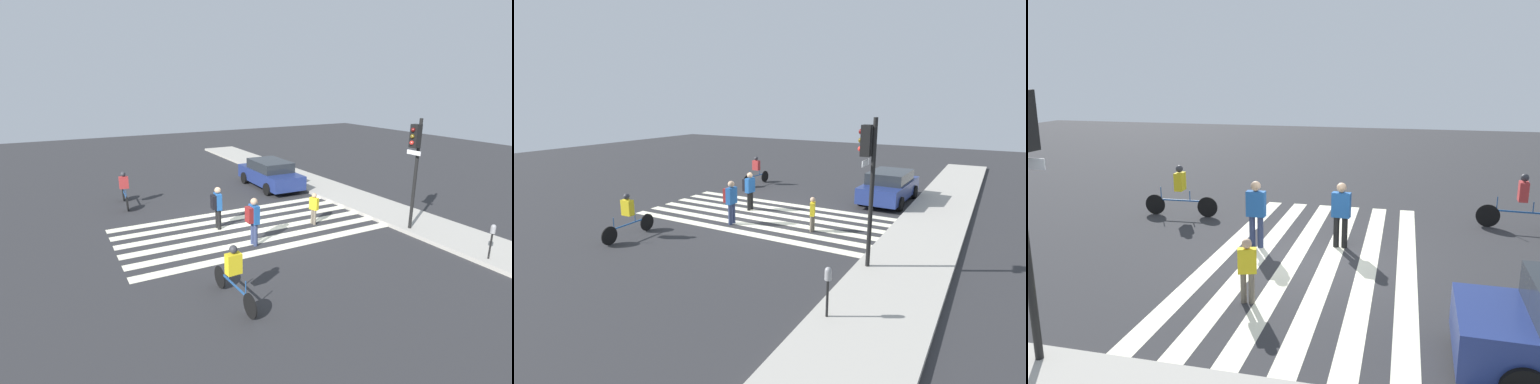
# 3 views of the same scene
# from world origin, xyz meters

# --- Properties ---
(ground_plane) EXTENTS (60.00, 60.00, 0.00)m
(ground_plane) POSITION_xyz_m (0.00, 0.00, 0.00)
(ground_plane) COLOR #2D2D30
(sidewalk_curb) EXTENTS (36.00, 2.50, 0.14)m
(sidewalk_curb) POSITION_xyz_m (0.00, 6.25, 0.07)
(sidewalk_curb) COLOR #ADA89E
(sidewalk_curb) RESTS_ON ground_plane
(crosswalk_stripes) EXTENTS (4.83, 10.00, 0.01)m
(crosswalk_stripes) POSITION_xyz_m (0.00, 0.00, 0.00)
(crosswalk_stripes) COLOR #F2EDCC
(crosswalk_stripes) RESTS_ON ground_plane
(traffic_light) EXTENTS (0.60, 0.50, 4.30)m
(traffic_light) POSITION_xyz_m (3.17, 5.21, 3.01)
(traffic_light) COLOR black
(traffic_light) RESTS_ON ground_plane
(parking_meter) EXTENTS (0.15, 0.15, 1.29)m
(parking_meter) POSITION_xyz_m (6.29, 5.38, 0.97)
(parking_meter) COLOR black
(parking_meter) RESTS_ON ground_plane
(pedestrian_child_with_backpack) EXTENTS (0.48, 0.41, 1.68)m
(pedestrian_child_with_backpack) POSITION_xyz_m (-0.53, -1.07, 0.98)
(pedestrian_child_with_backpack) COLOR black
(pedestrian_child_with_backpack) RESTS_ON ground_plane
(pedestrian_adult_blue_shirt) EXTENTS (0.39, 0.27, 1.30)m
(pedestrian_adult_blue_shirt) POSITION_xyz_m (0.79, 2.55, 0.73)
(pedestrian_adult_blue_shirt) COLOR #6B6051
(pedestrian_adult_blue_shirt) RESTS_ON ground_plane
(pedestrian_adult_yellow_jacket) EXTENTS (0.48, 0.40, 1.72)m
(pedestrian_adult_yellow_jacket) POSITION_xyz_m (1.54, -0.58, 1.01)
(pedestrian_adult_yellow_jacket) COLOR navy
(pedestrian_adult_yellow_jacket) RESTS_ON ground_plane
(cyclist_mid_street) EXTENTS (2.35, 0.41, 1.59)m
(cyclist_mid_street) POSITION_xyz_m (4.64, -2.75, 0.86)
(cyclist_mid_street) COLOR black
(cyclist_mid_street) RESTS_ON ground_plane
(cyclist_far_lane) EXTENTS (2.37, 0.42, 1.61)m
(cyclist_far_lane) POSITION_xyz_m (-5.28, -3.70, 0.87)
(cyclist_far_lane) COLOR black
(cyclist_far_lane) RESTS_ON ground_plane
(car_parked_dark_suv) EXTENTS (4.46, 2.05, 1.48)m
(car_parked_dark_suv) POSITION_xyz_m (-5.06, 3.87, 0.76)
(car_parked_dark_suv) COLOR navy
(car_parked_dark_suv) RESTS_ON ground_plane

